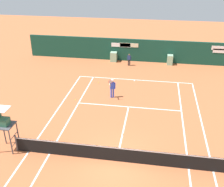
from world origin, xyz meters
TOP-DOWN VIEW (x-y plane):
  - ground_plane at (-0.00, 0.58)m, footprint 80.00×80.00m
  - tennis_net at (0.00, 0.00)m, footprint 12.10×0.10m
  - sponsor_back_wall at (0.01, 16.97)m, footprint 25.00×1.02m
  - umpire_chair at (-6.58, 0.09)m, footprint 1.00×1.00m
  - player_on_baseline at (-1.51, 7.77)m, footprint 0.51×0.78m
  - ball_kid_centre_post at (-0.93, 15.42)m, footprint 0.43×0.21m
  - tennis_ball_near_service_line at (0.03, 2.65)m, footprint 0.07×0.07m
  - tennis_ball_mid_court at (-3.23, 10.51)m, footprint 0.07×0.07m
  - tennis_ball_by_sideline at (-4.37, 6.85)m, footprint 0.07×0.07m

SIDE VIEW (x-z plane):
  - ground_plane at x=0.00m, z-range 0.00..0.01m
  - tennis_ball_near_service_line at x=0.03m, z-range 0.00..0.07m
  - tennis_ball_mid_court at x=-3.23m, z-range 0.00..0.07m
  - tennis_ball_by_sideline at x=-4.37m, z-range 0.00..0.07m
  - tennis_net at x=0.00m, z-range -0.02..1.05m
  - ball_kid_centre_post at x=-0.93m, z-range 0.10..1.39m
  - player_on_baseline at x=-1.51m, z-range 0.05..1.87m
  - sponsor_back_wall at x=0.01m, z-range -0.04..2.42m
  - umpire_chair at x=-6.58m, z-range 0.42..3.20m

